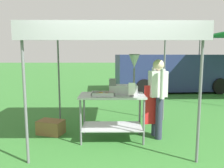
% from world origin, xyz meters
% --- Properties ---
extents(ground_plane, '(70.00, 70.00, 0.00)m').
position_xyz_m(ground_plane, '(0.00, 6.00, 0.00)').
color(ground_plane, '#33702D').
extents(stall_canopy, '(2.88, 2.44, 2.19)m').
position_xyz_m(stall_canopy, '(-0.06, 1.06, 2.11)').
color(stall_canopy, slate).
rests_on(stall_canopy, ground).
extents(donut_cart, '(1.29, 0.67, 0.92)m').
position_xyz_m(donut_cart, '(-0.06, 0.96, 0.67)').
color(donut_cart, '#B7B7BC').
rests_on(donut_cart, ground).
extents(donut_tray, '(0.44, 0.28, 0.07)m').
position_xyz_m(donut_tray, '(-0.23, 0.86, 0.94)').
color(donut_tray, '#B7B7BC').
rests_on(donut_tray, donut_cart).
extents(donut_fryer, '(0.61, 0.28, 0.80)m').
position_xyz_m(donut_fryer, '(0.20, 1.06, 1.17)').
color(donut_fryer, '#B7B7BC').
rests_on(donut_fryer, donut_cart).
extents(menu_sign, '(0.13, 0.05, 0.26)m').
position_xyz_m(menu_sign, '(0.31, 0.80, 1.03)').
color(menu_sign, black).
rests_on(menu_sign, donut_cart).
extents(vendor, '(0.46, 0.54, 1.61)m').
position_xyz_m(vendor, '(0.86, 1.07, 0.90)').
color(vendor, '#2D3347').
rests_on(vendor, ground).
extents(supply_crate, '(0.61, 0.49, 0.30)m').
position_xyz_m(supply_crate, '(-1.39, 1.27, 0.15)').
color(supply_crate, brown).
rests_on(supply_crate, ground).
extents(van_navy, '(5.52, 2.40, 1.69)m').
position_xyz_m(van_navy, '(2.90, 6.82, 0.88)').
color(van_navy, navy).
rests_on(van_navy, ground).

